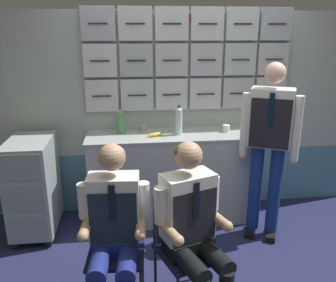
{
  "coord_description": "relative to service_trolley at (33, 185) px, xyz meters",
  "views": [
    {
      "loc": [
        -0.6,
        -2.31,
        1.95
      ],
      "look_at": [
        -0.29,
        0.33,
        1.11
      ],
      "focal_mm": 37.4,
      "sensor_mm": 36.0,
      "label": 1
    }
  ],
  "objects": [
    {
      "name": "espresso_cup_small",
      "position": [
        1.09,
        0.33,
        0.46
      ],
      "size": [
        0.07,
        0.07,
        0.06
      ],
      "color": "tan",
      "rests_on": "galley_counter"
    },
    {
      "name": "water_bottle_short",
      "position": [
        0.86,
        0.26,
        0.53
      ],
      "size": [
        0.07,
        0.07,
        0.23
      ],
      "color": "#4D985B",
      "rests_on": "galley_counter"
    },
    {
      "name": "coffee_cup_white",
      "position": [
        1.95,
        0.17,
        0.46
      ],
      "size": [
        0.07,
        0.07,
        0.07
      ],
      "color": "white",
      "rests_on": "galley_counter"
    },
    {
      "name": "galley_bulkhead",
      "position": [
        1.55,
        0.43,
        0.62
      ],
      "size": [
        4.2,
        0.14,
        2.18
      ],
      "color": "#AFBAB5",
      "rests_on": "ground"
    },
    {
      "name": "snack_banana",
      "position": [
        1.2,
        0.09,
        0.44
      ],
      "size": [
        0.17,
        0.1,
        0.04
      ],
      "color": "yellow",
      "rests_on": "galley_counter"
    },
    {
      "name": "crew_member_center",
      "position": [
        1.36,
        -1.17,
        0.17
      ],
      "size": [
        0.54,
        0.68,
        1.25
      ],
      "color": "black",
      "rests_on": "ground"
    },
    {
      "name": "water_bottle_clear",
      "position": [
        1.45,
        0.13,
        0.57
      ],
      "size": [
        0.07,
        0.07,
        0.3
      ],
      "color": "silver",
      "rests_on": "galley_counter"
    },
    {
      "name": "crew_member_left",
      "position": [
        0.82,
        -1.13,
        0.16
      ],
      "size": [
        0.49,
        0.62,
        1.24
      ],
      "color": "black",
      "rests_on": "ground"
    },
    {
      "name": "folding_chair_center",
      "position": [
        1.3,
        -1.03,
        -0.01
      ],
      "size": [
        0.51,
        0.51,
        0.83
      ],
      "color": "#2D2D33",
      "rests_on": "ground"
    },
    {
      "name": "folding_chair_left",
      "position": [
        0.83,
        -0.97,
        -0.01
      ],
      "size": [
        0.43,
        0.43,
        0.83
      ],
      "color": "#2D2D33",
      "rests_on": "ground"
    },
    {
      "name": "galley_counter",
      "position": [
        1.39,
        0.15,
        -0.05
      ],
      "size": [
        1.75,
        0.53,
        0.94
      ],
      "color": "#BAC0BF",
      "rests_on": "ground"
    },
    {
      "name": "service_trolley",
      "position": [
        0.0,
        0.0,
        0.0
      ],
      "size": [
        0.4,
        0.65,
        0.97
      ],
      "color": "black",
      "rests_on": "ground"
    },
    {
      "name": "crew_member_standing",
      "position": [
        2.23,
        -0.3,
        0.49
      ],
      "size": [
        0.49,
        0.38,
        1.69
      ],
      "color": "black",
      "rests_on": "ground"
    }
  ]
}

